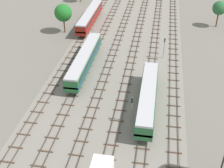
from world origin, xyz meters
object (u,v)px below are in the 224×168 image
at_px(diesel_railcar_centre_right_near, 148,96).
at_px(passenger_coach_far_left_midfar, 90,16).
at_px(signal_post_mid, 164,45).
at_px(signal_post_nearest, 132,107).
at_px(passenger_coach_left_mid, 85,59).

relative_size(diesel_railcar_centre_right_near, passenger_coach_far_left_midfar, 0.93).
distance_m(passenger_coach_far_left_midfar, signal_post_mid, 28.11).
height_order(diesel_railcar_centre_right_near, signal_post_nearest, signal_post_nearest).
relative_size(passenger_coach_far_left_midfar, signal_post_mid, 4.25).
distance_m(passenger_coach_left_mid, signal_post_nearest, 20.23).
relative_size(passenger_coach_left_mid, signal_post_mid, 4.25).
relative_size(passenger_coach_left_mid, passenger_coach_far_left_midfar, 1.00).
relative_size(passenger_coach_left_mid, signal_post_nearest, 4.30).
xyz_separation_m(passenger_coach_far_left_midfar, signal_post_nearest, (17.03, -42.15, 0.65)).
bearing_deg(signal_post_nearest, diesel_railcar_centre_right_near, 60.69).
bearing_deg(signal_post_mid, signal_post_nearest, -101.21).
height_order(passenger_coach_far_left_midfar, signal_post_mid, signal_post_mid).
distance_m(passenger_coach_left_mid, passenger_coach_far_left_midfar, 26.45).
bearing_deg(passenger_coach_left_mid, passenger_coach_far_left_midfar, 100.60).
height_order(diesel_railcar_centre_right_near, passenger_coach_left_mid, same).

